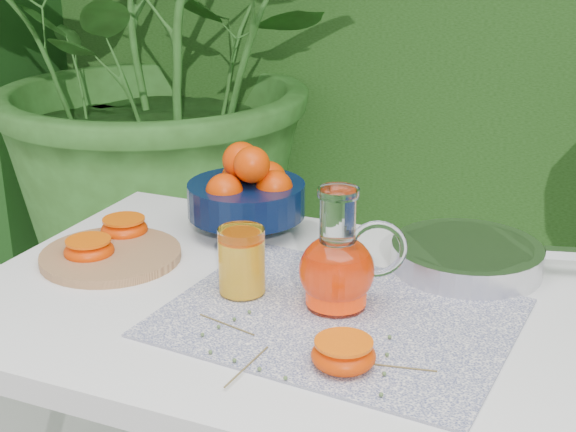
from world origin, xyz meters
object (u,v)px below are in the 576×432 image
at_px(cutting_board, 111,256).
at_px(juice_pitcher, 338,267).
at_px(white_table, 283,342).
at_px(fruit_bowl, 248,192).
at_px(saute_pan, 469,256).

relative_size(cutting_board, juice_pitcher, 1.29).
xyz_separation_m(white_table, cutting_board, (-0.34, 0.02, 0.09)).
bearing_deg(fruit_bowl, juice_pitcher, -41.56).
xyz_separation_m(fruit_bowl, juice_pitcher, (0.27, -0.23, -0.01)).
distance_m(white_table, saute_pan, 0.35).
distance_m(fruit_bowl, saute_pan, 0.43).
relative_size(white_table, fruit_bowl, 3.46).
distance_m(juice_pitcher, saute_pan, 0.27).
distance_m(white_table, fruit_bowl, 0.33).
bearing_deg(white_table, fruit_bowl, 126.67).
bearing_deg(juice_pitcher, saute_pan, 54.67).
height_order(cutting_board, fruit_bowl, fruit_bowl).
xyz_separation_m(juice_pitcher, saute_pan, (0.16, 0.22, -0.04)).
xyz_separation_m(cutting_board, fruit_bowl, (0.16, 0.22, 0.07)).
height_order(fruit_bowl, juice_pitcher, juice_pitcher).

